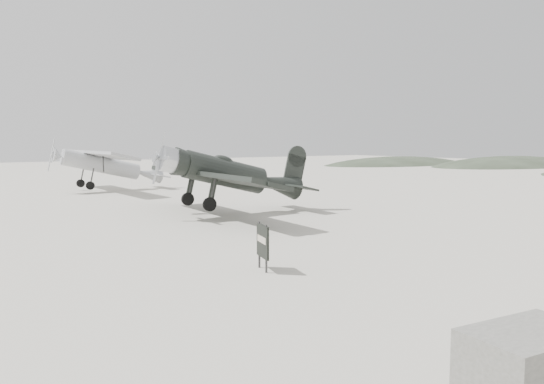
{
  "coord_description": "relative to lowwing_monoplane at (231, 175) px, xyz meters",
  "views": [
    {
      "loc": [
        -10.46,
        -13.7,
        3.51
      ],
      "look_at": [
        1.36,
        3.19,
        1.5
      ],
      "focal_mm": 35.0,
      "sensor_mm": 36.0,
      "label": 1
    }
  ],
  "objects": [
    {
      "name": "hill_east_north",
      "position": [
        57.66,
        20.02,
        -1.89
      ],
      "size": [
        36.0,
        18.0,
        6.0
      ],
      "primitive_type": "ellipsoid",
      "color": "#2C3527",
      "rests_on": "ground"
    },
    {
      "name": "lowwing_monoplane",
      "position": [
        0.0,
        0.0,
        0.0
      ],
      "size": [
        7.94,
        11.07,
        3.58
      ],
      "rotation": [
        0.0,
        0.24,
        -0.06
      ],
      "color": "black",
      "rests_on": "ground"
    },
    {
      "name": "sign_board",
      "position": [
        -4.91,
        -9.98,
        -1.12
      ],
      "size": [
        0.3,
        0.88,
        1.29
      ],
      "rotation": [
        0.0,
        0.0,
        -0.27
      ],
      "color": "#333333",
      "rests_on": "ground"
    },
    {
      "name": "highwing_monoplane",
      "position": [
        -1.07,
        15.34,
        0.12
      ],
      "size": [
        8.03,
        11.23,
        3.21
      ],
      "rotation": [
        0.0,
        0.23,
        0.01
      ],
      "color": "#B0B2B5",
      "rests_on": "ground"
    },
    {
      "name": "equipment_block",
      "position": [
        -5.85,
        -17.96,
        -1.43
      ],
      "size": [
        1.96,
        1.35,
        0.92
      ],
      "primitive_type": "cube",
      "rotation": [
        0.0,
        0.0,
        -0.12
      ],
      "color": "#5F5D58",
      "rests_on": "ground"
    },
    {
      "name": "ground",
      "position": [
        -2.34,
        -7.98,
        -1.89
      ],
      "size": [
        160.0,
        160.0,
        0.0
      ],
      "primitive_type": "plane",
      "color": "#ABA498",
      "rests_on": "ground"
    },
    {
      "name": "hill_northeast",
      "position": [
        47.66,
        32.02,
        -1.89
      ],
      "size": [
        32.0,
        16.0,
        5.2
      ],
      "primitive_type": "ellipsoid",
      "color": "#2C3527",
      "rests_on": "ground"
    }
  ]
}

